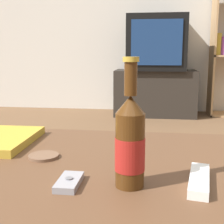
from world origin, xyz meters
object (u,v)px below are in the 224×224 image
beer_bottle (130,142)px  remote_control (199,180)px  table_book (1,140)px  television (156,43)px  tv_stand (155,93)px  cell_phone (69,182)px

beer_bottle → remote_control: size_ratio=1.63×
remote_control → table_book: (-0.56, 0.24, 0.00)m
remote_control → television: bearing=101.2°
tv_stand → table_book: (-0.49, -2.56, 0.17)m
tv_stand → cell_phone: tv_stand is taller
cell_phone → remote_control: 0.28m
beer_bottle → cell_phone: beer_bottle is taller
tv_stand → remote_control: bearing=-88.4°
television → beer_bottle: 2.83m
beer_bottle → remote_control: beer_bottle is taller
television → cell_phone: (-0.20, -2.83, -0.37)m
remote_control → table_book: size_ratio=0.59×
cell_phone → table_book: 0.40m
beer_bottle → television: bearing=88.6°
television → cell_phone: size_ratio=6.60×
television → table_book: size_ratio=2.20×
tv_stand → table_book: 2.61m
cell_phone → remote_control: remote_control is taller
cell_phone → beer_bottle: bearing=6.2°
beer_bottle → table_book: (-0.42, 0.26, -0.08)m
television → table_book: (-0.49, -2.55, -0.36)m
television → cell_phone: television is taller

